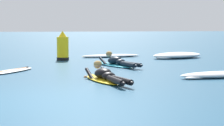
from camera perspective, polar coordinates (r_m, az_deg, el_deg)
ground_plane at (r=18.19m, az=-10.14°, el=0.64°), size 120.00×120.00×0.00m
surfer_near at (r=10.67m, az=-0.90°, el=-1.80°), size 0.99×2.59×0.55m
surfer_far at (r=14.52m, az=0.66°, el=0.08°), size 1.35×2.66×0.54m
drifting_surfboard at (r=13.18m, az=-13.40°, el=-1.04°), size 1.54×2.05×0.16m
whitewater_front at (r=18.13m, az=8.81°, el=1.02°), size 2.59×1.81×0.26m
whitewater_mid_left at (r=18.47m, az=-0.15°, el=0.99°), size 2.70×1.03×0.14m
whitewater_mid_right at (r=11.88m, az=14.56°, el=-1.52°), size 2.47×0.86×0.17m
channel_marker_buoy at (r=17.01m, az=-6.68°, el=1.99°), size 0.49×0.49×1.18m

